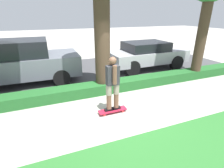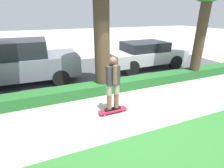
{
  "view_description": "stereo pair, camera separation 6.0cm",
  "coord_description": "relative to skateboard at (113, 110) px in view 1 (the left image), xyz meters",
  "views": [
    {
      "loc": [
        -1.91,
        -3.9,
        2.66
      ],
      "look_at": [
        -0.11,
        0.6,
        0.7
      ],
      "focal_mm": 28.0,
      "sensor_mm": 36.0,
      "label": 1
    },
    {
      "loc": [
        -1.96,
        -3.87,
        2.66
      ],
      "look_at": [
        -0.11,
        0.6,
        0.7
      ],
      "focal_mm": 28.0,
      "sensor_mm": 36.0,
      "label": 2
    }
  ],
  "objects": [
    {
      "name": "parked_car_front",
      "position": [
        -2.47,
        3.57,
        0.8
      ],
      "size": [
        4.41,
        2.04,
        1.73
      ],
      "rotation": [
        0.0,
        0.0,
        -0.02
      ],
      "color": "slate",
      "rests_on": "ground_plane"
    },
    {
      "name": "skater_person",
      "position": [
        0.0,
        0.0,
        0.84
      ],
      "size": [
        0.48,
        0.4,
        1.55
      ],
      "color": "black",
      "rests_on": "skateboard"
    },
    {
      "name": "skateboard",
      "position": [
        0.0,
        0.0,
        0.0
      ],
      "size": [
        0.83,
        0.24,
        0.09
      ],
      "color": "red",
      "rests_on": "ground_plane"
    },
    {
      "name": "street_asphalt",
      "position": [
        0.27,
        4.05,
        -0.07
      ],
      "size": [
        15.33,
        5.0,
        0.01
      ],
      "color": "#474749",
      "rests_on": "ground_plane"
    },
    {
      "name": "parked_car_middle",
      "position": [
        3.27,
        3.45,
        0.67
      ],
      "size": [
        4.05,
        1.83,
        1.36
      ],
      "rotation": [
        0.0,
        0.0,
        0.02
      ],
      "color": "#B7B7BC",
      "rests_on": "ground_plane"
    },
    {
      "name": "hedge_row",
      "position": [
        0.27,
        1.45,
        0.11
      ],
      "size": [
        15.33,
        0.6,
        0.37
      ],
      "color": "#236028",
      "rests_on": "ground_plane"
    },
    {
      "name": "ground_plane",
      "position": [
        0.27,
        -0.15,
        -0.07
      ],
      "size": [
        60.0,
        60.0,
        0.0
      ],
      "primitive_type": "plane",
      "color": "#ADA89E"
    }
  ]
}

